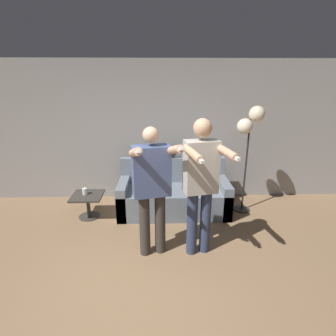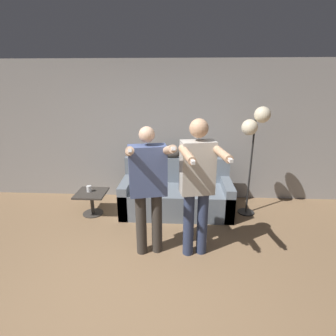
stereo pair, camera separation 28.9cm
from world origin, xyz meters
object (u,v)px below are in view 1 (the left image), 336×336
at_px(floor_lamp, 250,126).
at_px(cup, 85,191).
at_px(cat, 169,154).
at_px(person_left, 152,184).
at_px(couch, 174,196).
at_px(person_right, 201,180).
at_px(side_table, 88,201).

xyz_separation_m(floor_lamp, cup, (-2.75, -0.15, -1.06)).
distance_m(cat, cup, 1.58).
bearing_deg(person_left, cup, 124.77).
bearing_deg(couch, person_right, -77.16).
bearing_deg(side_table, couch, 7.35).
bearing_deg(side_table, floor_lamp, 3.74).
bearing_deg(floor_lamp, couch, 179.48).
height_order(cat, floor_lamp, floor_lamp).
height_order(couch, cat, cat).
bearing_deg(side_table, person_left, -42.46).
bearing_deg(cat, side_table, -160.26).
height_order(person_left, cat, person_left).
xyz_separation_m(floor_lamp, side_table, (-2.70, -0.18, -1.22)).
relative_size(couch, cat, 4.58).
relative_size(person_right, cup, 17.02).
bearing_deg(cup, side_table, -34.73).
height_order(cat, side_table, cat).
distance_m(person_left, person_right, 0.61).
distance_m(person_left, cat, 1.55).
height_order(couch, floor_lamp, floor_lamp).
bearing_deg(person_left, cat, 67.60).
height_order(person_left, side_table, person_left).
height_order(couch, side_table, couch).
distance_m(person_right, floor_lamp, 1.62).
relative_size(person_left, person_right, 0.95).
height_order(person_left, floor_lamp, floor_lamp).
relative_size(person_left, side_table, 3.41).
relative_size(cat, floor_lamp, 0.22).
xyz_separation_m(person_left, person_right, (0.61, -0.00, 0.05)).
relative_size(couch, side_table, 3.77).
height_order(person_right, cup, person_right).
bearing_deg(floor_lamp, person_right, -128.68).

